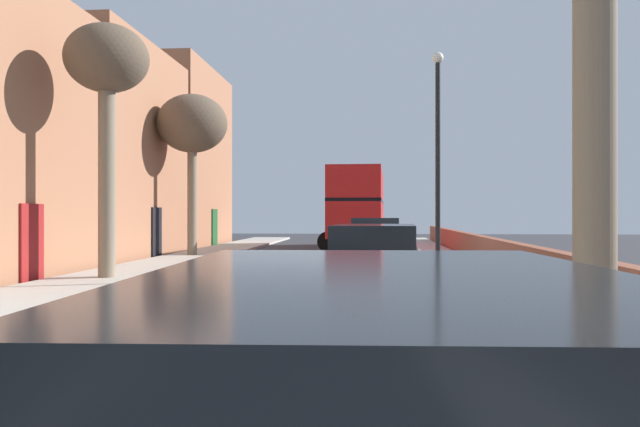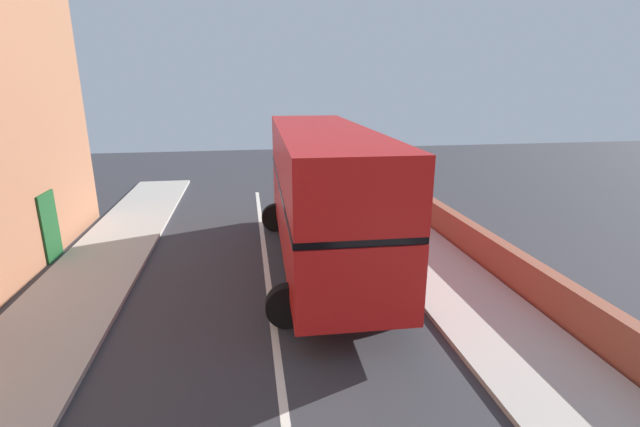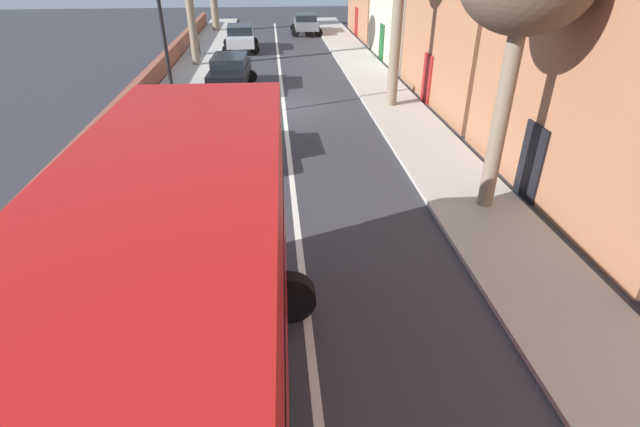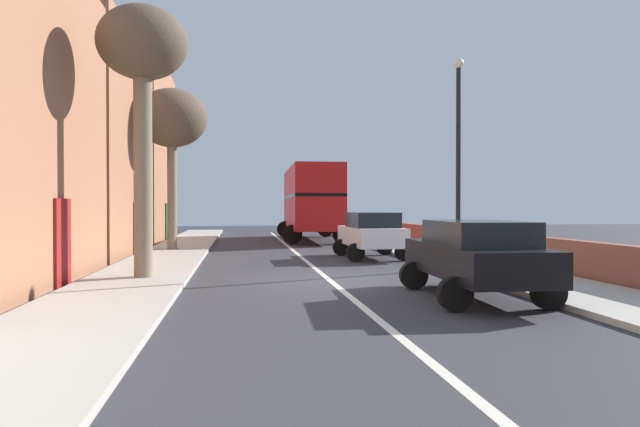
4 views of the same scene
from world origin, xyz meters
name	(u,v)px [view 1 (image 1 of 4)]	position (x,y,z in m)	size (l,w,h in m)	color
ground_plane	(276,286)	(0.00, 0.00, 0.00)	(84.00, 84.00, 0.00)	#333338
road_centre_line	(276,286)	(0.00, 0.00, 0.00)	(0.16, 54.00, 0.01)	silver
sidewalk_left	(89,282)	(-4.90, 0.00, 0.06)	(2.60, 60.00, 0.12)	#B2ADA3
sidewalk_right	(472,285)	(4.90, 0.00, 0.06)	(2.60, 60.00, 0.12)	#B2ADA3
boundary_wall_right	(536,268)	(6.45, 0.00, 0.51)	(0.36, 54.00, 1.02)	brown
double_decker_bus	(358,204)	(1.70, 17.39, 2.35)	(3.75, 10.13, 4.06)	red
parked_car_black_right_0	(375,258)	(2.50, -3.04, 0.93)	(2.54, 4.57, 1.61)	black
parked_car_white_right_3	(374,239)	(2.50, 6.09, 0.96)	(2.44, 4.04, 1.69)	silver
street_tree_left_0	(192,126)	(-5.11, 10.10, 5.52)	(2.95, 2.95, 6.73)	#7A6B56
street_tree_left_2	(107,71)	(-4.73, 0.69, 5.71)	(2.26, 2.26, 6.86)	#7A6B56
lamppost_right	(438,144)	(4.30, 2.27, 3.81)	(0.32, 0.32, 6.31)	black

